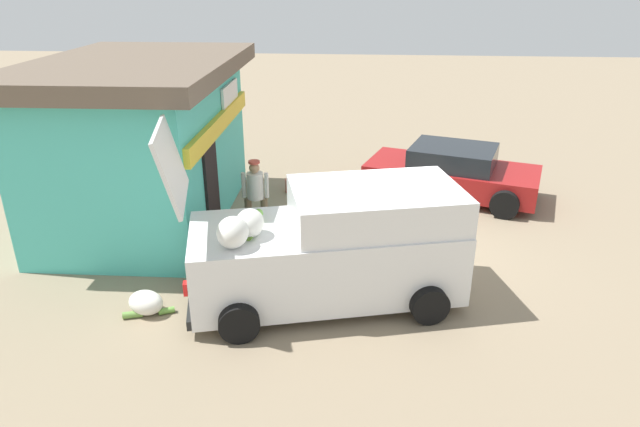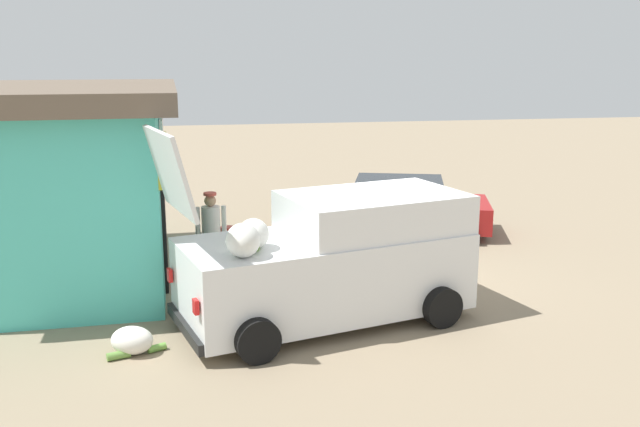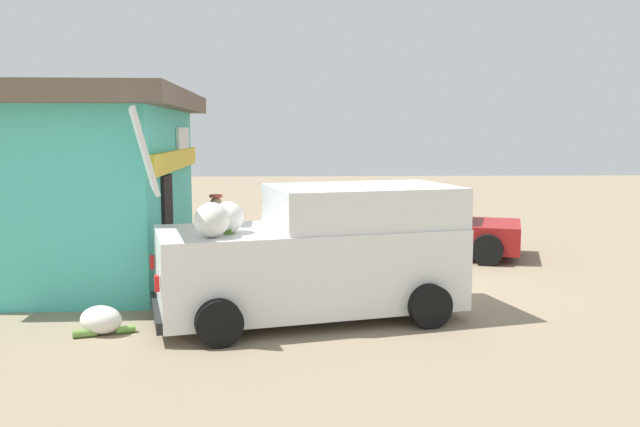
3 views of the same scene
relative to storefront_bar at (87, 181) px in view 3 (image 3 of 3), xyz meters
name	(u,v)px [view 3 (image 3 of 3)]	position (x,y,z in m)	size (l,w,h in m)	color
ground_plane	(384,289)	(-1.38, -5.54, -1.83)	(60.00, 60.00, 0.00)	gray
storefront_bar	(87,181)	(0.00, 0.00, 0.00)	(6.12, 4.09, 3.54)	#4CC6B7
delivery_van	(318,252)	(-3.06, -4.30, -0.84)	(3.06, 5.00, 3.10)	white
parked_sedan	(426,228)	(1.99, -6.94, -1.23)	(3.16, 4.49, 1.26)	maroon
vendor_standing	(217,232)	(-0.61, -2.51, -0.90)	(0.35, 0.57, 1.62)	#726047
customer_bending	(212,256)	(-2.35, -2.64, -1.02)	(0.76, 0.73, 1.29)	#726047
unloaded_banana_pile	(101,321)	(-3.81, -1.27, -1.64)	(0.75, 0.83, 0.39)	silver
paint_bucket	(249,249)	(1.87, -2.95, -1.65)	(0.33, 0.33, 0.34)	#BF3F33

